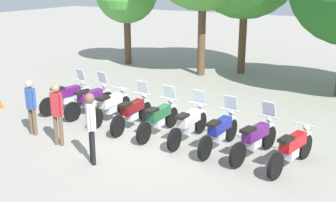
{
  "coord_description": "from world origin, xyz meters",
  "views": [
    {
      "loc": [
        6.05,
        -9.83,
        4.51
      ],
      "look_at": [
        0.0,
        0.5,
        0.9
      ],
      "focal_mm": 44.46,
      "sensor_mm": 36.0,
      "label": 1
    }
  ],
  "objects_px": {
    "motorcycle_7": "(255,138)",
    "motorcycle_0": "(68,96)",
    "motorcycle_3": "(133,112)",
    "motorcycle_4": "(159,118)",
    "motorcycle_1": "(90,100)",
    "motorcycle_2": "(111,106)",
    "motorcycle_6": "(220,131)",
    "person_1": "(57,109)",
    "motorcycle_8": "(292,149)",
    "motorcycle_5": "(189,124)",
    "person_2": "(91,122)",
    "person_0": "(31,103)"
  },
  "relations": [
    {
      "from": "motorcycle_1",
      "to": "motorcycle_6",
      "type": "bearing_deg",
      "value": -90.88
    },
    {
      "from": "motorcycle_1",
      "to": "motorcycle_7",
      "type": "relative_size",
      "value": 1.01
    },
    {
      "from": "motorcycle_0",
      "to": "motorcycle_5",
      "type": "height_order",
      "value": "same"
    },
    {
      "from": "motorcycle_4",
      "to": "motorcycle_8",
      "type": "bearing_deg",
      "value": -93.77
    },
    {
      "from": "person_0",
      "to": "person_1",
      "type": "bearing_deg",
      "value": -96.87
    },
    {
      "from": "motorcycle_0",
      "to": "motorcycle_4",
      "type": "relative_size",
      "value": 0.99
    },
    {
      "from": "motorcycle_2",
      "to": "motorcycle_8",
      "type": "distance_m",
      "value": 5.95
    },
    {
      "from": "motorcycle_0",
      "to": "motorcycle_2",
      "type": "relative_size",
      "value": 0.99
    },
    {
      "from": "motorcycle_2",
      "to": "person_2",
      "type": "height_order",
      "value": "person_2"
    },
    {
      "from": "motorcycle_5",
      "to": "motorcycle_2",
      "type": "bearing_deg",
      "value": 85.62
    },
    {
      "from": "motorcycle_2",
      "to": "person_1",
      "type": "bearing_deg",
      "value": 177.56
    },
    {
      "from": "motorcycle_0",
      "to": "motorcycle_4",
      "type": "xyz_separation_m",
      "value": [
        3.94,
        -0.37,
        0.0
      ]
    },
    {
      "from": "motorcycle_6",
      "to": "motorcycle_8",
      "type": "height_order",
      "value": "motorcycle_6"
    },
    {
      "from": "motorcycle_0",
      "to": "motorcycle_3",
      "type": "distance_m",
      "value": 2.97
    },
    {
      "from": "motorcycle_4",
      "to": "motorcycle_6",
      "type": "relative_size",
      "value": 1.0
    },
    {
      "from": "motorcycle_1",
      "to": "motorcycle_3",
      "type": "bearing_deg",
      "value": -94.97
    },
    {
      "from": "motorcycle_2",
      "to": "motorcycle_3",
      "type": "distance_m",
      "value": 1.0
    },
    {
      "from": "motorcycle_8",
      "to": "person_2",
      "type": "height_order",
      "value": "person_2"
    },
    {
      "from": "motorcycle_1",
      "to": "person_0",
      "type": "xyz_separation_m",
      "value": [
        -0.25,
        -2.29,
        0.45
      ]
    },
    {
      "from": "motorcycle_5",
      "to": "person_2",
      "type": "xyz_separation_m",
      "value": [
        -1.38,
        -2.53,
        0.57
      ]
    },
    {
      "from": "motorcycle_0",
      "to": "person_2",
      "type": "xyz_separation_m",
      "value": [
        3.55,
        -2.9,
        0.57
      ]
    },
    {
      "from": "motorcycle_4",
      "to": "person_1",
      "type": "bearing_deg",
      "value": 136.78
    },
    {
      "from": "motorcycle_8",
      "to": "person_2",
      "type": "xyz_separation_m",
      "value": [
        -4.34,
        -2.26,
        0.59
      ]
    },
    {
      "from": "motorcycle_3",
      "to": "motorcycle_6",
      "type": "distance_m",
      "value": 2.97
    },
    {
      "from": "motorcycle_2",
      "to": "motorcycle_8",
      "type": "height_order",
      "value": "same"
    },
    {
      "from": "motorcycle_7",
      "to": "motorcycle_0",
      "type": "bearing_deg",
      "value": 97.22
    },
    {
      "from": "motorcycle_0",
      "to": "person_0",
      "type": "bearing_deg",
      "value": -152.04
    },
    {
      "from": "motorcycle_1",
      "to": "motorcycle_2",
      "type": "height_order",
      "value": "motorcycle_1"
    },
    {
      "from": "motorcycle_7",
      "to": "person_1",
      "type": "height_order",
      "value": "person_1"
    },
    {
      "from": "person_0",
      "to": "person_2",
      "type": "relative_size",
      "value": 0.91
    },
    {
      "from": "motorcycle_1",
      "to": "motorcycle_5",
      "type": "distance_m",
      "value": 3.96
    },
    {
      "from": "motorcycle_3",
      "to": "motorcycle_7",
      "type": "height_order",
      "value": "same"
    },
    {
      "from": "motorcycle_2",
      "to": "motorcycle_5",
      "type": "xyz_separation_m",
      "value": [
        2.96,
        -0.25,
        0.01
      ]
    },
    {
      "from": "motorcycle_4",
      "to": "motorcycle_8",
      "type": "relative_size",
      "value": 1.01
    },
    {
      "from": "motorcycle_2",
      "to": "motorcycle_4",
      "type": "relative_size",
      "value": 1.0
    },
    {
      "from": "motorcycle_1",
      "to": "motorcycle_0",
      "type": "bearing_deg",
      "value": 97.47
    },
    {
      "from": "motorcycle_1",
      "to": "motorcycle_4",
      "type": "distance_m",
      "value": 2.98
    },
    {
      "from": "motorcycle_8",
      "to": "person_2",
      "type": "bearing_deg",
      "value": 129.35
    },
    {
      "from": "motorcycle_7",
      "to": "motorcycle_8",
      "type": "height_order",
      "value": "motorcycle_7"
    },
    {
      "from": "motorcycle_5",
      "to": "person_2",
      "type": "bearing_deg",
      "value": 151.91
    },
    {
      "from": "motorcycle_7",
      "to": "person_0",
      "type": "xyz_separation_m",
      "value": [
        -6.17,
        -1.77,
        0.45
      ]
    },
    {
      "from": "motorcycle_3",
      "to": "motorcycle_8",
      "type": "relative_size",
      "value": 1.01
    },
    {
      "from": "person_1",
      "to": "motorcycle_1",
      "type": "bearing_deg",
      "value": -167.47
    },
    {
      "from": "motorcycle_6",
      "to": "motorcycle_1",
      "type": "bearing_deg",
      "value": 86.91
    },
    {
      "from": "motorcycle_1",
      "to": "motorcycle_3",
      "type": "relative_size",
      "value": 1.0
    },
    {
      "from": "motorcycle_3",
      "to": "motorcycle_4",
      "type": "distance_m",
      "value": 0.99
    },
    {
      "from": "motorcycle_6",
      "to": "motorcycle_7",
      "type": "distance_m",
      "value": 0.99
    },
    {
      "from": "motorcycle_7",
      "to": "motorcycle_1",
      "type": "bearing_deg",
      "value": 96.17
    },
    {
      "from": "motorcycle_0",
      "to": "motorcycle_1",
      "type": "height_order",
      "value": "same"
    },
    {
      "from": "person_0",
      "to": "motorcycle_1",
      "type": "bearing_deg",
      "value": -3.61
    }
  ]
}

